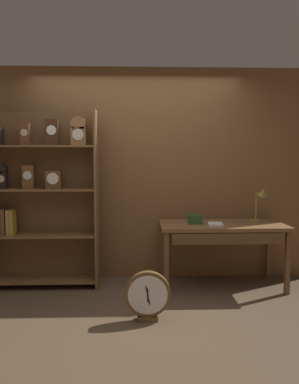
{
  "coord_description": "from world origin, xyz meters",
  "views": [
    {
      "loc": [
        0.03,
        -3.1,
        1.46
      ],
      "look_at": [
        0.15,
        0.58,
        1.14
      ],
      "focal_mm": 33.3,
      "sensor_mm": 36.0,
      "label": 1
    }
  ],
  "objects": [
    {
      "name": "round_clock_large",
      "position": [
        0.11,
        0.06,
        0.23
      ],
      "size": [
        0.42,
        0.11,
        0.46
      ],
      "color": "brown",
      "rests_on": "ground"
    },
    {
      "name": "workbench",
      "position": [
        1.0,
        0.91,
        0.66
      ],
      "size": [
        1.43,
        0.67,
        0.74
      ],
      "color": "brown",
      "rests_on": "ground"
    },
    {
      "name": "bookshelf",
      "position": [
        -1.1,
        1.01,
        1.07
      ],
      "size": [
        1.28,
        0.3,
        2.03
      ],
      "color": "brown",
      "rests_on": "ground"
    },
    {
      "name": "toolbox_small",
      "position": [
        0.68,
        0.93,
        0.79
      ],
      "size": [
        0.15,
        0.12,
        0.1
      ],
      "primitive_type": "cube",
      "color": "#2D5123",
      "rests_on": "workbench"
    },
    {
      "name": "open_repair_manual",
      "position": [
        0.9,
        0.82,
        0.75
      ],
      "size": [
        0.18,
        0.24,
        0.02
      ],
      "primitive_type": "cube",
      "rotation": [
        0.0,
        0.0,
        -0.11
      ],
      "color": "silver",
      "rests_on": "workbench"
    },
    {
      "name": "ground_plane",
      "position": [
        0.0,
        0.0,
        0.0
      ],
      "size": [
        10.0,
        10.0,
        0.0
      ],
      "primitive_type": "plane",
      "color": "brown"
    },
    {
      "name": "desk_lamp",
      "position": [
        1.48,
        1.05,
        1.0
      ],
      "size": [
        0.2,
        0.2,
        0.42
      ],
      "color": "olive",
      "rests_on": "workbench"
    },
    {
      "name": "back_wood_panel",
      "position": [
        0.0,
        1.33,
        1.3
      ],
      "size": [
        4.8,
        0.05,
        2.6
      ],
      "primitive_type": "cube",
      "color": "brown",
      "rests_on": "ground"
    }
  ]
}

